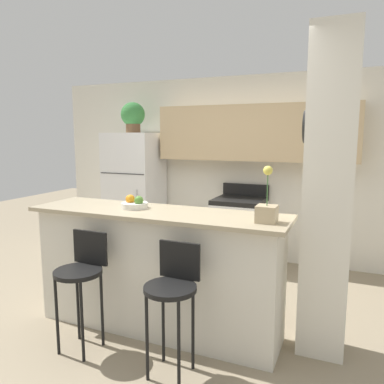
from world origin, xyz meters
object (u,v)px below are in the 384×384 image
orchid_vase (267,209)px  bar_stool_left (81,273)px  refrigerator (135,193)px  bar_stool_right (173,289)px  stove_range (239,231)px  fruit_bowl (135,204)px  potted_plant_on_fridge (133,116)px

orchid_vase → bar_stool_left: bearing=-161.8°
refrigerator → bar_stool_right: size_ratio=1.85×
stove_range → orchid_vase: orchid_vase is taller
refrigerator → bar_stool_left: 2.65m
stove_range → fruit_bowl: fruit_bowl is taller
bar_stool_right → potted_plant_on_fridge: bearing=126.7°
refrigerator → bar_stool_left: size_ratio=1.85×
bar_stool_left → potted_plant_on_fridge: (-1.00, 2.44, 1.37)m
refrigerator → orchid_vase: size_ratio=4.15×
refrigerator → fruit_bowl: size_ratio=7.45×
orchid_vase → refrigerator: bearing=140.3°
stove_range → bar_stool_right: bearing=-85.2°
potted_plant_on_fridge → fruit_bowl: potted_plant_on_fridge is taller
refrigerator → fruit_bowl: (1.18, -1.90, 0.24)m
refrigerator → stove_range: 1.67m
bar_stool_right → potted_plant_on_fridge: size_ratio=2.19×
refrigerator → potted_plant_on_fridge: (-0.00, 0.00, 1.13)m
bar_stool_left → stove_range: bearing=76.0°
bar_stool_left → potted_plant_on_fridge: potted_plant_on_fridge is taller
bar_stool_right → bar_stool_left: bearing=180.0°
potted_plant_on_fridge → orchid_vase: size_ratio=1.02×
fruit_bowl → potted_plant_on_fridge: bearing=121.9°
stove_range → potted_plant_on_fridge: (-1.62, -0.02, 1.56)m
stove_range → orchid_vase: (0.78, -2.00, 0.73)m
fruit_bowl → bar_stool_left: bearing=-107.7°
bar_stool_left → orchid_vase: size_ratio=2.24×
refrigerator → bar_stool_right: refrigerator is taller
stove_range → potted_plant_on_fridge: bearing=-179.4°
bar_stool_left → bar_stool_right: size_ratio=1.00×
potted_plant_on_fridge → fruit_bowl: size_ratio=1.83×
refrigerator → potted_plant_on_fridge: bearing=120.0°
bar_stool_left → bar_stool_right: 0.82m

